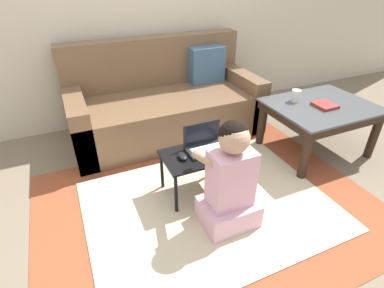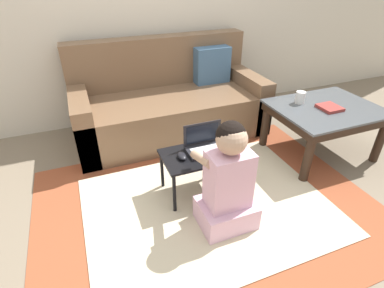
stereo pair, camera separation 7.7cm
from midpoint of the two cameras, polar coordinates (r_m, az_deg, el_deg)
ground_plane at (r=2.19m, az=2.11°, el=-11.40°), size 16.00×16.00×0.00m
area_rug at (r=2.17m, az=4.11°, el=-11.70°), size 2.33×1.76×0.01m
couch at (r=2.99m, az=-3.63°, el=7.83°), size 1.79×0.85×0.87m
coffee_table at (r=2.80m, az=24.72°, el=5.10°), size 0.86×0.69×0.45m
laptop_desk at (r=2.12m, az=2.29°, el=-2.89°), size 0.51×0.34×0.33m
laptop at (r=2.13m, az=3.66°, el=-0.32°), size 0.29×0.17×0.19m
computer_mouse at (r=2.05m, az=-0.86°, el=-2.33°), size 0.06×0.10×0.03m
person_seated at (r=1.85m, az=8.02°, el=-7.31°), size 0.35×0.40×0.75m
cup_on_table at (r=2.74m, az=20.69°, el=8.29°), size 0.08×0.08×0.10m
book_on_table at (r=2.73m, az=25.50°, el=6.28°), size 0.16×0.17×0.02m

